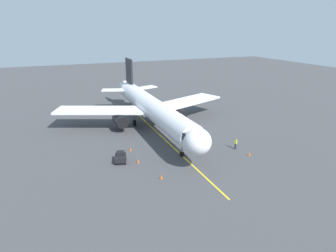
% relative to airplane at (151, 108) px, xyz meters
% --- Properties ---
extents(ground_plane, '(220.00, 220.00, 0.00)m').
position_rel_airplane_xyz_m(ground_plane, '(-0.21, 1.23, -4.00)').
color(ground_plane, '#424244').
extents(apron_lead_in_line, '(0.96, 40.00, 0.01)m').
position_rel_airplane_xyz_m(apron_lead_in_line, '(0.01, 6.28, -4.00)').
color(apron_lead_in_line, yellow).
rests_on(apron_lead_in_line, ground).
extents(airplane, '(34.80, 40.26, 11.50)m').
position_rel_airplane_xyz_m(airplane, '(0.00, 0.00, 0.00)').
color(airplane, white).
rests_on(airplane, ground).
extents(ground_crew_marshaller, '(0.39, 0.47, 1.71)m').
position_rel_airplane_xyz_m(ground_crew_marshaller, '(-8.64, 14.62, -3.12)').
color(ground_crew_marshaller, '#23232D').
rests_on(ground_crew_marshaller, ground).
extents(tug_near_nose, '(2.11, 2.63, 1.50)m').
position_rel_airplane_xyz_m(tug_near_nose, '(9.07, 12.11, -3.30)').
color(tug_near_nose, black).
rests_on(tug_near_nose, ground).
extents(safety_cone_nose_left, '(0.32, 0.32, 0.55)m').
position_rel_airplane_xyz_m(safety_cone_nose_left, '(6.69, 8.82, -3.73)').
color(safety_cone_nose_left, '#F2590F').
rests_on(safety_cone_nose_left, ground).
extents(safety_cone_nose_right, '(0.32, 0.32, 0.55)m').
position_rel_airplane_xyz_m(safety_cone_nose_right, '(5.59, 18.92, -3.73)').
color(safety_cone_nose_right, '#F2590F').
rests_on(safety_cone_nose_right, ground).
extents(safety_cone_wing_port, '(0.32, 0.32, 0.55)m').
position_rel_airplane_xyz_m(safety_cone_wing_port, '(6.92, 13.39, -3.73)').
color(safety_cone_wing_port, '#F2590F').
rests_on(safety_cone_wing_port, ground).
extents(safety_cone_wing_starboard, '(0.32, 0.32, 0.55)m').
position_rel_airplane_xyz_m(safety_cone_wing_starboard, '(-9.10, 17.50, -3.73)').
color(safety_cone_wing_starboard, '#F2590F').
rests_on(safety_cone_wing_starboard, ground).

